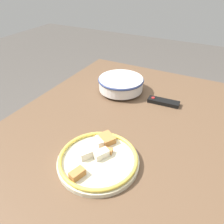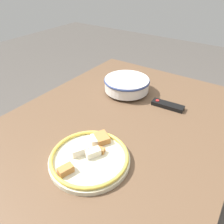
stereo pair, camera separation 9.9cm
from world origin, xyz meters
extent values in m
plane|color=#4C4742|center=(0.00, 0.00, 0.00)|extent=(8.00, 8.00, 0.00)
cube|color=brown|center=(0.00, 0.00, 0.71)|extent=(1.35, 0.97, 0.04)
cylinder|color=brown|center=(-0.61, -0.41, 0.34)|extent=(0.06, 0.06, 0.69)
cylinder|color=brown|center=(-0.61, 0.41, 0.34)|extent=(0.06, 0.06, 0.69)
cylinder|color=silver|center=(-0.29, -0.12, 0.73)|extent=(0.11, 0.11, 0.01)
cylinder|color=silver|center=(-0.29, -0.12, 0.77)|extent=(0.24, 0.24, 0.07)
cylinder|color=#9E4C1E|center=(-0.29, -0.12, 0.77)|extent=(0.22, 0.22, 0.06)
torus|color=navy|center=(-0.29, -0.12, 0.80)|extent=(0.25, 0.25, 0.01)
cylinder|color=beige|center=(0.23, 0.04, 0.74)|extent=(0.29, 0.29, 0.02)
torus|color=gold|center=(0.23, 0.04, 0.75)|extent=(0.29, 0.29, 0.01)
cube|color=#B2753D|center=(0.33, 0.02, 0.76)|extent=(0.06, 0.04, 0.03)
cube|color=silver|center=(0.15, 0.01, 0.76)|extent=(0.05, 0.06, 0.02)
cube|color=silver|center=(0.23, 0.00, 0.76)|extent=(0.07, 0.06, 0.03)
cube|color=silver|center=(0.21, 0.05, 0.76)|extent=(0.06, 0.05, 0.03)
cube|color=#B2753D|center=(0.18, 0.06, 0.75)|extent=(0.03, 0.04, 0.02)
cube|color=#B2753D|center=(0.13, 0.02, 0.76)|extent=(0.07, 0.08, 0.03)
cube|color=black|center=(-0.28, 0.13, 0.74)|extent=(0.06, 0.16, 0.02)
cylinder|color=red|center=(-0.27, 0.08, 0.75)|extent=(0.02, 0.02, 0.00)
camera|label=1|loc=(0.69, 0.34, 1.33)|focal=35.00mm
camera|label=2|loc=(0.64, 0.43, 1.33)|focal=35.00mm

